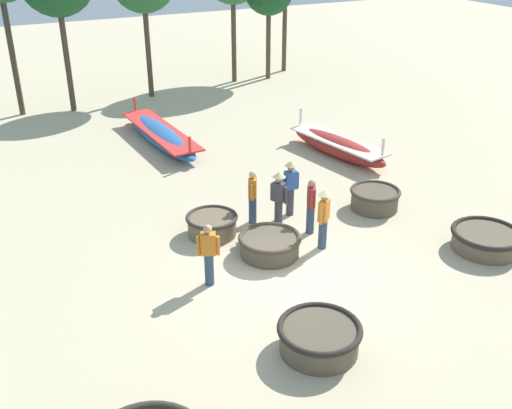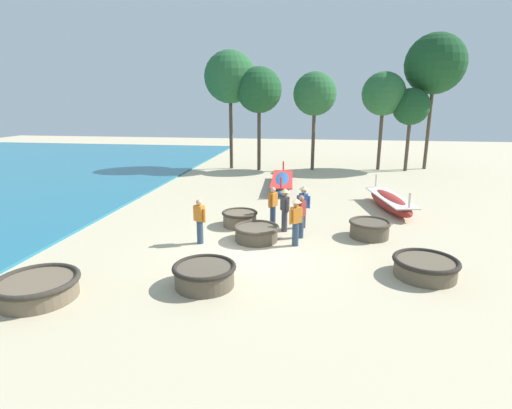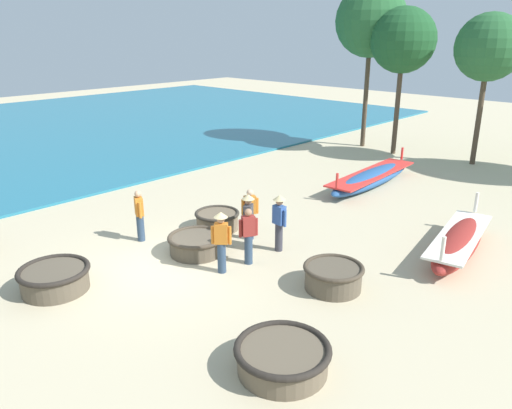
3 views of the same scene
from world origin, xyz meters
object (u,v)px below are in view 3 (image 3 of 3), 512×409
object	(u,v)px
long_boat_white_hull	(459,242)
tree_right_mid	(371,21)
coracle_front_left	(217,220)
tree_rightmost	(403,41)
fisherman_standing_left	(248,235)
fisherman_by_coracle	(140,214)
coracle_far_left	(282,357)
fisherman_crouching	(221,238)
fisherman_hauling	(279,219)
coracle_far_right	(333,276)
fisherman_standing_right	(248,218)
fisherman_with_hat	(250,213)
coracle_center	(196,243)
coracle_upturned	(55,278)
long_boat_blue_hull	(372,178)
tree_leftmost	(489,48)

from	to	relation	value
long_boat_white_hull	tree_right_mid	bearing A→B (deg)	133.02
coracle_front_left	tree_rightmost	size ratio (longest dim) A/B	0.20
fisherman_standing_left	fisherman_by_coracle	size ratio (longest dim) A/B	1.00
coracle_far_left	fisherman_crouching	distance (m)	4.27
fisherman_hauling	fisherman_crouching	xyz separation A→B (m)	(-0.18, -2.04, 0.00)
coracle_far_right	fisherman_standing_left	world-z (taller)	fisherman_standing_left
tree_rightmost	fisherman_standing_right	bearing A→B (deg)	-77.91
coracle_far_right	fisherman_by_coracle	xyz separation A→B (m)	(-5.88, -1.53, 0.50)
fisherman_with_hat	coracle_far_left	bearing A→B (deg)	-40.34
coracle_front_left	coracle_center	world-z (taller)	coracle_front_left
coracle_upturned	long_boat_blue_hull	world-z (taller)	long_boat_blue_hull
long_boat_white_hull	fisherman_hauling	world-z (taller)	fisherman_hauling
coracle_upturned	tree_right_mid	bearing A→B (deg)	99.78
coracle_front_left	tree_rightmost	bearing A→B (deg)	94.81
coracle_far_left	fisherman_standing_left	xyz separation A→B (m)	(-3.61, 2.80, 0.54)
fisherman_crouching	coracle_upturned	bearing A→B (deg)	-123.05
coracle_far_right	long_boat_white_hull	xyz separation A→B (m)	(1.39, 4.06, 0.03)
tree_right_mid	tree_rightmost	distance (m)	2.31
coracle_center	fisherman_with_hat	xyz separation A→B (m)	(0.39, 1.77, 0.54)
coracle_far_right	fisherman_crouching	world-z (taller)	fisherman_crouching
tree_right_mid	tree_rightmost	world-z (taller)	tree_right_mid
coracle_front_left	fisherman_standing_right	distance (m)	1.96
coracle_far_right	tree_rightmost	xyz separation A→B (m)	(-6.01, 13.80, 5.16)
coracle_far_left	tree_leftmost	distance (m)	18.67
coracle_far_right	fisherman_standing_left	bearing A→B (deg)	-170.32
coracle_center	fisherman_hauling	world-z (taller)	fisherman_hauling
coracle_far_right	fisherman_crouching	xyz separation A→B (m)	(-2.61, -1.27, 0.63)
coracle_front_left	fisherman_hauling	world-z (taller)	fisherman_hauling
coracle_upturned	fisherman_standing_right	distance (m)	5.25
fisherman_standing_left	fisherman_by_coracle	world-z (taller)	same
fisherman_crouching	tree_rightmost	xyz separation A→B (m)	(-3.40, 15.07, 4.53)
coracle_far_left	fisherman_by_coracle	xyz separation A→B (m)	(-7.02, 1.69, 0.54)
coracle_upturned	fisherman_standing_left	world-z (taller)	fisherman_standing_left
fisherman_standing_right	fisherman_crouching	world-z (taller)	same
coracle_front_left	coracle_far_right	bearing A→B (deg)	-7.64
coracle_center	tree_rightmost	bearing A→B (deg)	97.77
coracle_upturned	fisherman_crouching	xyz separation A→B (m)	(2.23, 3.43, 0.63)
long_boat_white_hull	tree_rightmost	size ratio (longest dim) A/B	0.65
coracle_center	fisherman_with_hat	world-z (taller)	fisherman_with_hat
coracle_far_left	fisherman_standing_left	bearing A→B (deg)	142.20
fisherman_hauling	tree_rightmost	size ratio (longest dim) A/B	0.24
coracle_far_right	tree_right_mid	size ratio (longest dim) A/B	0.18
long_boat_white_hull	tree_rightmost	bearing A→B (deg)	127.22
coracle_far_right	coracle_far_left	xyz separation A→B (m)	(1.14, -3.22, -0.04)
fisherman_hauling	fisherman_crouching	size ratio (longest dim) A/B	1.00
fisherman_standing_right	long_boat_white_hull	bearing A→B (deg)	40.48
coracle_far_left	fisherman_crouching	bearing A→B (deg)	152.50
fisherman_hauling	fisherman_standing_left	bearing A→B (deg)	-92.04
coracle_center	tree_right_mid	distance (m)	16.87
fisherman_with_hat	tree_right_mid	world-z (taller)	tree_right_mid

